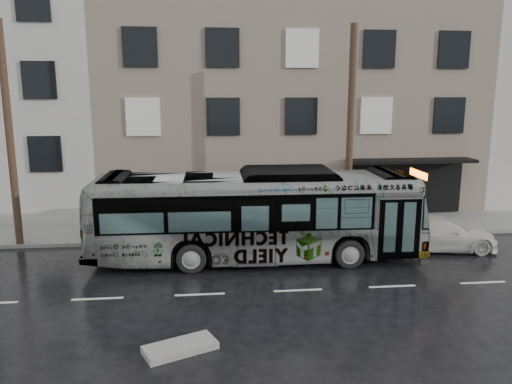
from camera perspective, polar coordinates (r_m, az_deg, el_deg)
ground at (r=18.75m, az=-6.41°, el=-8.58°), size 120.00×120.00×0.00m
sidewalk at (r=23.40m, az=-6.36°, el=-4.30°), size 90.00×3.60×0.15m
building_taupe at (r=30.71m, az=2.96°, el=9.77°), size 20.00×12.00×11.00m
utility_pole_front at (r=21.92m, az=10.71°, el=6.67°), size 0.30×0.30×9.00m
utility_pole_rear at (r=22.37m, az=-26.34°, el=5.78°), size 0.30×0.30×9.00m
sign_post at (r=22.76m, az=13.06°, el=-1.67°), size 0.06×0.06×2.40m
bus at (r=19.06m, az=0.00°, el=-2.65°), size 12.68×3.19×3.52m
white_sedan at (r=21.83m, az=20.08°, el=-4.47°), size 4.85×2.41×1.35m
slush_pile at (r=13.25m, az=-8.66°, el=-17.15°), size 1.97×1.45×0.18m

